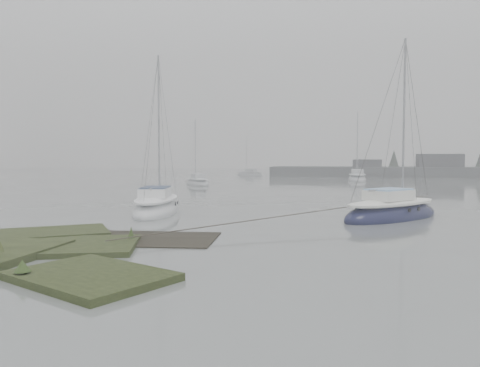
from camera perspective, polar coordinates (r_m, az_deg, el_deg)
name	(u,v)px	position (r m, az deg, el deg)	size (l,w,h in m)	color
ground	(268,190)	(40.52, 3.45, -0.74)	(160.00, 160.00, 0.00)	slate
sailboat_main	(392,213)	(22.24, 18.01, -3.40)	(5.61, 6.11, 8.83)	black
sailboat_white	(157,208)	(23.61, -10.13, -2.94)	(3.11, 6.34, 8.57)	silver
sailboat_far_a	(198,183)	(47.47, -5.20, 0.10)	(4.29, 5.16, 7.22)	#9DA2A6
sailboat_far_b	(357,178)	(57.43, 14.10, 0.60)	(2.13, 6.34, 8.93)	silver
sailboat_far_c	(250,174)	(72.52, 1.21, 1.15)	(4.81, 3.13, 6.47)	#9FA5A8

